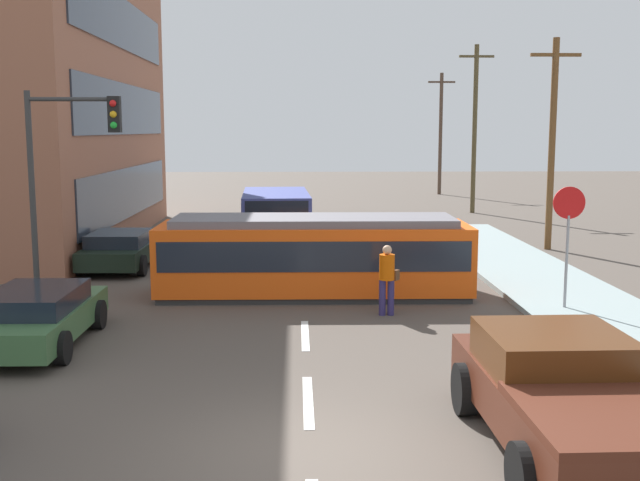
{
  "coord_description": "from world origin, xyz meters",
  "views": [
    {
      "loc": [
        -0.18,
        -9.84,
        4.34
      ],
      "look_at": [
        0.39,
        8.38,
        1.7
      ],
      "focal_mm": 43.05,
      "sensor_mm": 36.0,
      "label": 1
    }
  ],
  "objects_px": {
    "pedestrian_crossing": "(387,276)",
    "traffic_light_mast": "(66,160)",
    "stop_sign": "(568,222)",
    "parked_sedan_far": "(121,249)",
    "utility_pole_mid": "(552,140)",
    "city_bus": "(276,213)",
    "streetcar_tram": "(314,255)",
    "parked_sedan_mid": "(37,316)",
    "utility_pole_distant": "(441,131)",
    "pickup_truck_parked": "(565,396)",
    "utility_pole_far": "(475,126)"
  },
  "relations": [
    {
      "from": "city_bus",
      "to": "utility_pole_mid",
      "type": "xyz_separation_m",
      "value": [
        9.99,
        -2.32,
        2.85
      ]
    },
    {
      "from": "pedestrian_crossing",
      "to": "utility_pole_distant",
      "type": "bearing_deg",
      "value": 77.45
    },
    {
      "from": "city_bus",
      "to": "utility_pole_mid",
      "type": "relative_size",
      "value": 0.76
    },
    {
      "from": "stop_sign",
      "to": "pedestrian_crossing",
      "type": "bearing_deg",
      "value": -178.57
    },
    {
      "from": "pickup_truck_parked",
      "to": "streetcar_tram",
      "type": "bearing_deg",
      "value": 107.2
    },
    {
      "from": "city_bus",
      "to": "stop_sign",
      "type": "bearing_deg",
      "value": -59.18
    },
    {
      "from": "pedestrian_crossing",
      "to": "parked_sedan_mid",
      "type": "bearing_deg",
      "value": -162.03
    },
    {
      "from": "stop_sign",
      "to": "utility_pole_mid",
      "type": "height_order",
      "value": "utility_pole_mid"
    },
    {
      "from": "streetcar_tram",
      "to": "utility_pole_distant",
      "type": "distance_m",
      "value": 33.14
    },
    {
      "from": "stop_sign",
      "to": "utility_pole_far",
      "type": "xyz_separation_m",
      "value": [
        2.88,
        22.23,
        2.32
      ]
    },
    {
      "from": "streetcar_tram",
      "to": "utility_pole_distant",
      "type": "bearing_deg",
      "value": 73.75
    },
    {
      "from": "streetcar_tram",
      "to": "pickup_truck_parked",
      "type": "relative_size",
      "value": 1.62
    },
    {
      "from": "pickup_truck_parked",
      "to": "parked_sedan_far",
      "type": "relative_size",
      "value": 1.24
    },
    {
      "from": "streetcar_tram",
      "to": "city_bus",
      "type": "relative_size",
      "value": 1.42
    },
    {
      "from": "pickup_truck_parked",
      "to": "parked_sedan_mid",
      "type": "height_order",
      "value": "pickup_truck_parked"
    },
    {
      "from": "traffic_light_mast",
      "to": "utility_pole_mid",
      "type": "bearing_deg",
      "value": 31.95
    },
    {
      "from": "city_bus",
      "to": "pickup_truck_parked",
      "type": "xyz_separation_m",
      "value": [
        4.4,
        -19.99,
        -0.31
      ]
    },
    {
      "from": "streetcar_tram",
      "to": "city_bus",
      "type": "xyz_separation_m",
      "value": [
        -1.26,
        9.85,
        0.03
      ]
    },
    {
      "from": "parked_sedan_mid",
      "to": "city_bus",
      "type": "bearing_deg",
      "value": 73.09
    },
    {
      "from": "stop_sign",
      "to": "utility_pole_distant",
      "type": "distance_m",
      "value": 34.11
    },
    {
      "from": "parked_sedan_mid",
      "to": "utility_pole_far",
      "type": "xyz_separation_m",
      "value": [
        14.5,
        24.72,
        3.89
      ]
    },
    {
      "from": "utility_pole_mid",
      "to": "streetcar_tram",
      "type": "bearing_deg",
      "value": -139.22
    },
    {
      "from": "stop_sign",
      "to": "streetcar_tram",
      "type": "bearing_deg",
      "value": 159.57
    },
    {
      "from": "city_bus",
      "to": "pickup_truck_parked",
      "type": "distance_m",
      "value": 20.47
    },
    {
      "from": "city_bus",
      "to": "parked_sedan_far",
      "type": "distance_m",
      "value": 7.55
    },
    {
      "from": "parked_sedan_mid",
      "to": "traffic_light_mast",
      "type": "distance_m",
      "value": 4.32
    },
    {
      "from": "stop_sign",
      "to": "utility_pole_distant",
      "type": "bearing_deg",
      "value": 84.45
    },
    {
      "from": "parked_sedan_far",
      "to": "pedestrian_crossing",
      "type": "bearing_deg",
      "value": -39.51
    },
    {
      "from": "parked_sedan_far",
      "to": "traffic_light_mast",
      "type": "relative_size",
      "value": 0.77
    },
    {
      "from": "pickup_truck_parked",
      "to": "parked_sedan_far",
      "type": "xyz_separation_m",
      "value": [
        -9.09,
        14.1,
        -0.18
      ]
    },
    {
      "from": "stop_sign",
      "to": "utility_pole_mid",
      "type": "xyz_separation_m",
      "value": [
        2.8,
        9.75,
        1.76
      ]
    },
    {
      "from": "utility_pole_mid",
      "to": "stop_sign",
      "type": "bearing_deg",
      "value": -106.01
    },
    {
      "from": "pedestrian_crossing",
      "to": "stop_sign",
      "type": "height_order",
      "value": "stop_sign"
    },
    {
      "from": "pedestrian_crossing",
      "to": "utility_pole_distant",
      "type": "height_order",
      "value": "utility_pole_distant"
    },
    {
      "from": "streetcar_tram",
      "to": "utility_pole_mid",
      "type": "bearing_deg",
      "value": 40.78
    },
    {
      "from": "city_bus",
      "to": "pickup_truck_parked",
      "type": "relative_size",
      "value": 1.14
    },
    {
      "from": "parked_sedan_mid",
      "to": "utility_pole_distant",
      "type": "xyz_separation_m",
      "value": [
        14.92,
        36.38,
        3.59
      ]
    },
    {
      "from": "utility_pole_mid",
      "to": "city_bus",
      "type": "bearing_deg",
      "value": 166.94
    },
    {
      "from": "pedestrian_crossing",
      "to": "pickup_truck_parked",
      "type": "relative_size",
      "value": 0.33
    },
    {
      "from": "streetcar_tram",
      "to": "traffic_light_mast",
      "type": "relative_size",
      "value": 1.55
    },
    {
      "from": "pedestrian_crossing",
      "to": "parked_sedan_mid",
      "type": "distance_m",
      "value": 7.73
    },
    {
      "from": "utility_pole_distant",
      "to": "pickup_truck_parked",
      "type": "bearing_deg",
      "value": -98.29
    },
    {
      "from": "streetcar_tram",
      "to": "stop_sign",
      "type": "distance_m",
      "value": 6.43
    },
    {
      "from": "pedestrian_crossing",
      "to": "parked_sedan_far",
      "type": "distance_m",
      "value": 9.88
    },
    {
      "from": "parked_sedan_far",
      "to": "traffic_light_mast",
      "type": "xyz_separation_m",
      "value": [
        0.06,
        -5.55,
        2.99
      ]
    },
    {
      "from": "pickup_truck_parked",
      "to": "utility_pole_distant",
      "type": "bearing_deg",
      "value": 81.71
    },
    {
      "from": "parked_sedan_mid",
      "to": "parked_sedan_far",
      "type": "height_order",
      "value": "same"
    },
    {
      "from": "utility_pole_mid",
      "to": "utility_pole_distant",
      "type": "distance_m",
      "value": 24.15
    },
    {
      "from": "city_bus",
      "to": "traffic_light_mast",
      "type": "height_order",
      "value": "traffic_light_mast"
    },
    {
      "from": "pedestrian_crossing",
      "to": "traffic_light_mast",
      "type": "xyz_separation_m",
      "value": [
        -7.56,
        0.73,
        2.67
      ]
    }
  ]
}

